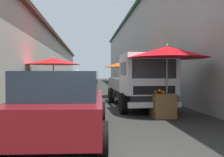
{
  "coord_description": "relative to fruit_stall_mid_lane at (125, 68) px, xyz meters",
  "views": [
    {
      "loc": [
        -3.47,
        0.59,
        1.42
      ],
      "look_at": [
        8.49,
        -0.56,
        1.14
      ],
      "focal_mm": 38.74,
      "sensor_mm": 36.0,
      "label": 1
    }
  ],
  "objects": [
    {
      "name": "fruit_stall_far_right",
      "position": [
        -6.1,
        -0.4,
        0.16
      ],
      "size": [
        2.64,
        2.64,
        2.34
      ],
      "color": "#9E9EA3",
      "rests_on": "ground"
    },
    {
      "name": "fruit_stall_near_right",
      "position": [
        -2.15,
        3.77,
        -0.01
      ],
      "size": [
        2.49,
        2.49,
        2.2
      ],
      "color": "#9E9EA3",
      "rests_on": "ground"
    },
    {
      "name": "hatchback_car",
      "position": [
        -8.22,
        2.65,
        -0.94
      ],
      "size": [
        3.99,
        2.07,
        1.45
      ],
      "color": "#600F14",
      "rests_on": "ground"
    },
    {
      "name": "delivery_truck",
      "position": [
        -4.63,
        0.05,
        -0.64
      ],
      "size": [
        4.99,
        2.13,
        2.08
      ],
      "color": "black",
      "rests_on": "ground"
    },
    {
      "name": "vendor_in_shade",
      "position": [
        5.06,
        2.95,
        -0.7
      ],
      "size": [
        0.49,
        0.49,
        1.67
      ],
      "color": "#665B4C",
      "rests_on": "ground"
    },
    {
      "name": "fruit_stall_mid_lane",
      "position": [
        0.0,
        0.0,
        0.0
      ],
      "size": [
        2.5,
        2.5,
        2.19
      ],
      "color": "#9E9EA3",
      "rests_on": "ground"
    },
    {
      "name": "parked_scooter",
      "position": [
        3.94,
        3.18,
        -1.23
      ],
      "size": [
        1.69,
        0.37,
        1.14
      ],
      "color": "black",
      "rests_on": "ground"
    },
    {
      "name": "vendor_by_crates",
      "position": [
        6.35,
        2.09,
        -0.81
      ],
      "size": [
        0.58,
        0.35,
        1.53
      ],
      "color": "navy",
      "rests_on": "ground"
    },
    {
      "name": "building_left_whitewash",
      "position": [
        5.58,
        8.4,
        0.65
      ],
      "size": [
        49.8,
        7.5,
        4.64
      ],
      "color": "beige",
      "rests_on": "ground"
    },
    {
      "name": "building_right_concrete",
      "position": [
        5.58,
        -5.43,
        1.94
      ],
      "size": [
        49.8,
        7.5,
        7.22
      ],
      "color": "gray",
      "rests_on": "ground"
    },
    {
      "name": "ground",
      "position": [
        3.33,
        1.49,
        -1.68
      ],
      "size": [
        90.0,
        90.0,
        0.0
      ],
      "primitive_type": "plane",
      "color": "#282826"
    }
  ]
}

